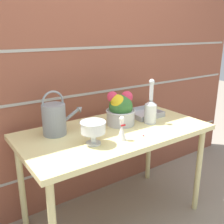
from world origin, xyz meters
The scene contains 10 objects.
ground_plane centered at (0.00, 0.00, 0.00)m, with size 12.00×12.00×0.00m, color gray.
brick_wall centered at (0.00, 0.44, 1.10)m, with size 3.60×0.08×2.20m.
patio_table centered at (0.00, 0.00, 0.67)m, with size 1.33×0.70×0.74m.
watering_can centered at (-0.38, 0.16, 0.85)m, with size 0.30×0.16×0.30m.
crystal_pedestal_bowl centered at (-0.25, -0.13, 0.84)m, with size 0.16×0.16×0.15m.
flower_planter centered at (0.10, 0.06, 0.86)m, with size 0.22×0.22×0.25m.
glass_decanter centered at (0.30, -0.04, 0.85)m, with size 0.09×0.09×0.34m.
figurine_vase centered at (-0.07, -0.18, 0.80)m, with size 0.06×0.06×0.16m.
wire_tray centered at (0.38, 0.13, 0.75)m, with size 0.26×0.25×0.04m.
fallen_petal centered at (0.08, -0.21, 0.74)m, with size 0.01×0.01×0.01m.
Camera 1 is at (-1.00, -1.41, 1.41)m, focal length 42.00 mm.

